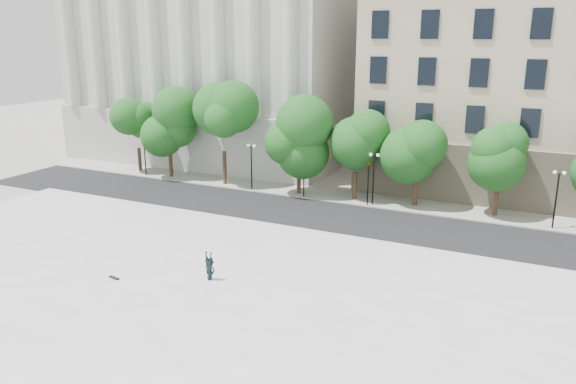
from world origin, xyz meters
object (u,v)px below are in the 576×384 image
(traffic_light_west, at_px, (304,156))
(person_lying, at_px, (210,276))
(traffic_light_east, at_px, (369,163))
(skateboard, at_px, (114,278))

(traffic_light_west, bearing_deg, person_lying, -82.34)
(traffic_light_east, relative_size, skateboard, 5.73)
(skateboard, bearing_deg, traffic_light_east, 77.91)
(person_lying, bearing_deg, traffic_light_west, 96.68)
(traffic_light_east, distance_m, person_lying, 18.88)
(traffic_light_west, distance_m, person_lying, 18.78)
(traffic_light_west, relative_size, traffic_light_east, 1.00)
(traffic_light_east, xyz_separation_m, person_lying, (-3.21, -18.37, -2.98))
(traffic_light_west, relative_size, skateboard, 5.75)
(skateboard, bearing_deg, traffic_light_west, 92.70)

